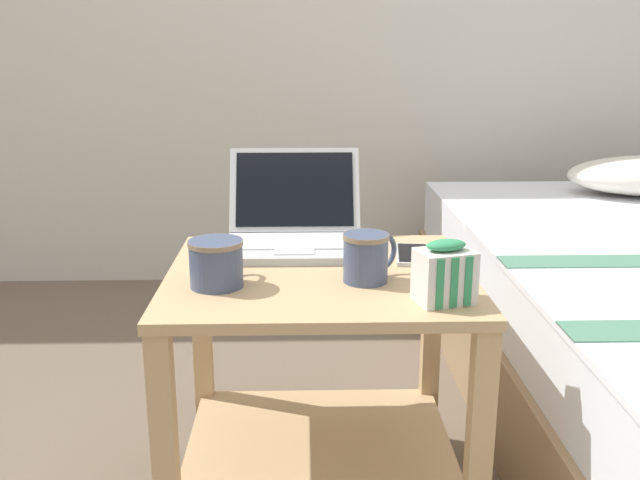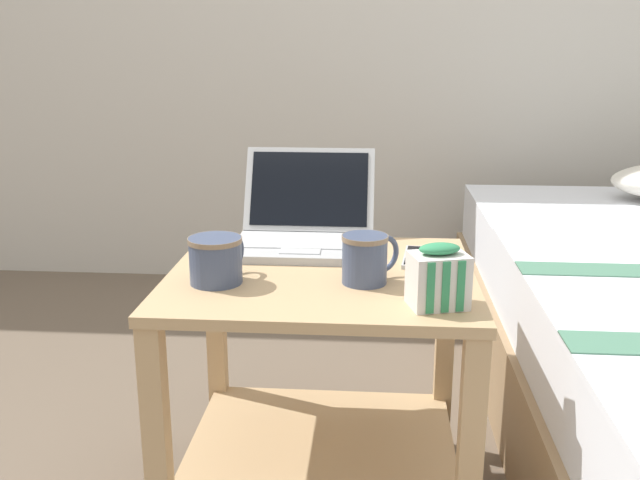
{
  "view_description": "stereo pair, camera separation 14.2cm",
  "coord_description": "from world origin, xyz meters",
  "px_view_note": "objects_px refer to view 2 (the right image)",
  "views": [
    {
      "loc": [
        -0.03,
        -1.41,
        1.02
      ],
      "look_at": [
        0.0,
        -0.04,
        0.64
      ],
      "focal_mm": 40.0,
      "sensor_mm": 36.0,
      "label": 1
    },
    {
      "loc": [
        0.11,
        -1.41,
        1.02
      ],
      "look_at": [
        0.0,
        -0.04,
        0.64
      ],
      "focal_mm": 40.0,
      "sensor_mm": 36.0,
      "label": 2
    }
  ],
  "objects_px": {
    "snack_bag": "(438,278)",
    "laptop": "(305,227)",
    "mug_front_right": "(216,257)",
    "mug_front_left": "(366,256)",
    "cell_phone": "(421,257)"
  },
  "relations": [
    {
      "from": "mug_front_right",
      "to": "laptop",
      "type": "bearing_deg",
      "value": 62.05
    },
    {
      "from": "snack_bag",
      "to": "cell_phone",
      "type": "bearing_deg",
      "value": 92.71
    },
    {
      "from": "snack_bag",
      "to": "cell_phone",
      "type": "relative_size",
      "value": 0.73
    },
    {
      "from": "mug_front_left",
      "to": "cell_phone",
      "type": "bearing_deg",
      "value": 54.24
    },
    {
      "from": "snack_bag",
      "to": "laptop",
      "type": "bearing_deg",
      "value": 126.11
    },
    {
      "from": "mug_front_left",
      "to": "mug_front_right",
      "type": "relative_size",
      "value": 0.83
    },
    {
      "from": "laptop",
      "to": "cell_phone",
      "type": "relative_size",
      "value": 1.98
    },
    {
      "from": "laptop",
      "to": "mug_front_left",
      "type": "xyz_separation_m",
      "value": [
        0.15,
        -0.26,
        0.01
      ]
    },
    {
      "from": "cell_phone",
      "to": "laptop",
      "type": "bearing_deg",
      "value": 160.31
    },
    {
      "from": "mug_front_right",
      "to": "snack_bag",
      "type": "relative_size",
      "value": 1.19
    },
    {
      "from": "mug_front_left",
      "to": "cell_phone",
      "type": "xyz_separation_m",
      "value": [
        0.12,
        0.16,
        -0.05
      ]
    },
    {
      "from": "mug_front_right",
      "to": "snack_bag",
      "type": "bearing_deg",
      "value": -13.18
    },
    {
      "from": "laptop",
      "to": "mug_front_right",
      "type": "bearing_deg",
      "value": -117.95
    },
    {
      "from": "laptop",
      "to": "cell_phone",
      "type": "bearing_deg",
      "value": -19.69
    },
    {
      "from": "mug_front_left",
      "to": "mug_front_right",
      "type": "xyz_separation_m",
      "value": [
        -0.29,
        -0.02,
        -0.0
      ]
    }
  ]
}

